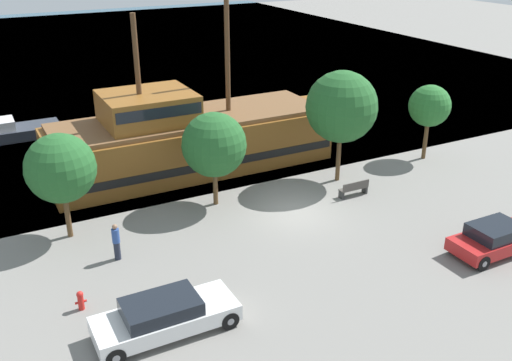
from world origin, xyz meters
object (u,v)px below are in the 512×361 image
(pirate_ship, at_px, (189,138))
(pedestrian_walking_near, at_px, (116,242))
(parked_car_curb_front, at_px, (496,238))
(bench_promenade_east, at_px, (354,189))
(parked_car_curb_mid, at_px, (165,316))
(fire_hydrant, at_px, (81,300))

(pirate_ship, bearing_deg, pedestrian_walking_near, -128.81)
(parked_car_curb_front, distance_m, bench_promenade_east, 7.65)
(parked_car_curb_mid, xyz_separation_m, pedestrian_walking_near, (-0.19, 5.50, 0.16))
(parked_car_curb_mid, relative_size, fire_hydrant, 6.46)
(pirate_ship, bearing_deg, fire_hydrant, -128.29)
(pirate_ship, height_order, parked_car_curb_front, pirate_ship)
(pirate_ship, height_order, fire_hydrant, pirate_ship)
(parked_car_curb_mid, xyz_separation_m, fire_hydrant, (-2.31, 2.66, -0.26))
(pedestrian_walking_near, bearing_deg, fire_hydrant, -126.76)
(bench_promenade_east, distance_m, pedestrian_walking_near, 12.62)
(fire_hydrant, bearing_deg, parked_car_curb_mid, -49.12)
(parked_car_curb_mid, distance_m, bench_promenade_east, 13.76)
(fire_hydrant, xyz_separation_m, pedestrian_walking_near, (2.12, 2.83, 0.42))
(fire_hydrant, height_order, pedestrian_walking_near, pedestrian_walking_near)
(parked_car_curb_front, bearing_deg, fire_hydrant, 166.06)
(bench_promenade_east, height_order, pedestrian_walking_near, pedestrian_walking_near)
(pirate_ship, relative_size, bench_promenade_east, 10.71)
(pirate_ship, distance_m, bench_promenade_east, 9.88)
(parked_car_curb_front, height_order, bench_promenade_east, parked_car_curb_front)
(parked_car_curb_front, relative_size, bench_promenade_east, 2.57)
(pirate_ship, bearing_deg, parked_car_curb_front, -61.90)
(parked_car_curb_front, distance_m, pedestrian_walking_near, 16.12)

